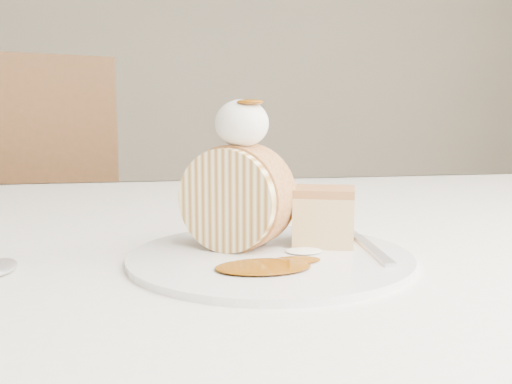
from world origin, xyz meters
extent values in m
cube|color=beige|center=(0.00, 3.00, 1.40)|extent=(5.00, 0.10, 2.80)
cube|color=silver|center=(0.00, 0.20, 0.73)|extent=(1.40, 0.90, 0.04)
cube|color=silver|center=(0.00, 0.65, 0.61)|extent=(1.40, 0.01, 0.28)
cube|color=brown|center=(-0.42, 0.82, 0.74)|extent=(0.45, 0.20, 0.49)
cylinder|color=brown|center=(-0.37, 1.27, 0.23)|extent=(0.04, 0.04, 0.46)
cylinder|color=white|center=(-0.03, 0.07, 0.75)|extent=(0.30, 0.30, 0.01)
cylinder|color=#FFEDB1|center=(-0.05, 0.10, 0.80)|extent=(0.10, 0.09, 0.09)
cube|color=#CF864E|center=(0.03, 0.09, 0.78)|extent=(0.07, 0.06, 0.04)
ellipsoid|color=white|center=(-0.05, 0.09, 0.86)|extent=(0.05, 0.05, 0.04)
ellipsoid|color=#743A04|center=(-0.04, 0.08, 0.89)|extent=(0.02, 0.02, 0.01)
cube|color=silver|center=(0.06, 0.06, 0.76)|extent=(0.03, 0.14, 0.00)
camera|label=1|loc=(-0.12, -0.38, 0.87)|focal=40.00mm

